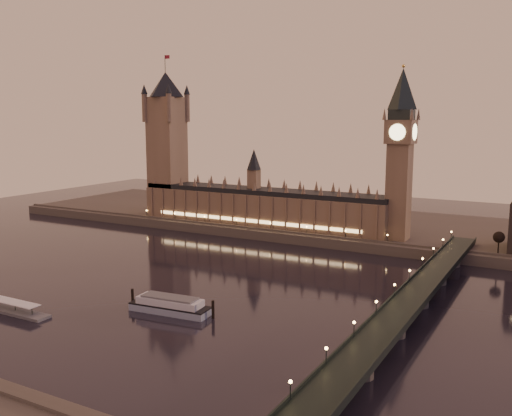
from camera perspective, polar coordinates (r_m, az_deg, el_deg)
The scene contains 9 objects.
ground at distance 273.66m, azimuth -4.21°, elevation -7.89°, with size 700.00×700.00×0.00m, color black.
far_embankment at distance 407.43m, azimuth 12.25°, elevation -1.96°, with size 560.00×130.00×6.00m, color #423D35.
palace_of_westminster at distance 390.58m, azimuth 0.55°, elevation 0.56°, with size 180.00×26.62×52.00m.
victoria_tower at distance 430.27m, azimuth -8.91°, elevation 7.14°, with size 31.68×31.68×118.00m.
big_ben at distance 351.56m, azimuth 14.25°, elevation 6.25°, with size 17.68×17.68×104.00m.
westminster_bridge at distance 236.74m, azimuth 14.94°, elevation -9.53°, with size 13.20×260.00×15.30m.
bare_tree_0 at distance 335.02m, azimuth 23.46°, elevation -2.68°, with size 6.45×6.45×13.12m.
moored_barge at distance 241.00m, azimuth -8.59°, elevation -9.59°, with size 39.90×12.89×7.34m.
pontoon_pier at distance 261.25m, azimuth -23.52°, elevation -9.21°, with size 42.65×7.11×11.37m.
Camera 1 is at (143.99, -218.47, 80.17)m, focal length 40.00 mm.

